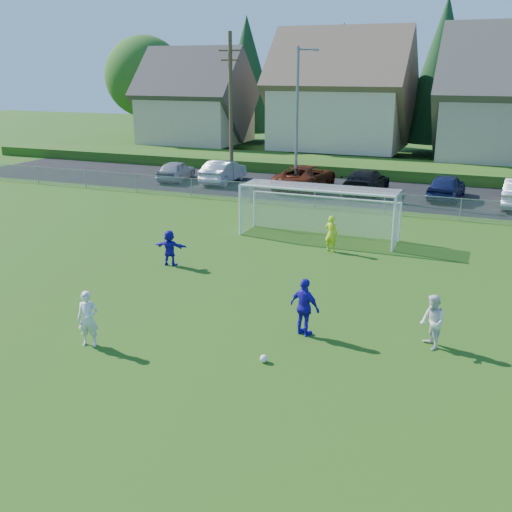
# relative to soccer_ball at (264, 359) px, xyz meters

# --- Properties ---
(ground) EXTENTS (160.00, 160.00, 0.00)m
(ground) POSITION_rel_soccer_ball_xyz_m (-2.18, -3.18, -0.11)
(ground) COLOR #193D0C
(ground) RESTS_ON ground
(asphalt_lot) EXTENTS (60.00, 60.00, 0.00)m
(asphalt_lot) POSITION_rel_soccer_ball_xyz_m (-2.18, 24.32, -0.10)
(asphalt_lot) COLOR black
(asphalt_lot) RESTS_ON ground
(grass_embankment) EXTENTS (70.00, 6.00, 0.80)m
(grass_embankment) POSITION_rel_soccer_ball_xyz_m (-2.18, 31.82, 0.29)
(grass_embankment) COLOR #1E420F
(grass_embankment) RESTS_ON ground
(soccer_ball) EXTENTS (0.22, 0.22, 0.22)m
(soccer_ball) POSITION_rel_soccer_ball_xyz_m (0.00, 0.00, 0.00)
(soccer_ball) COLOR white
(soccer_ball) RESTS_ON ground
(player_white_a) EXTENTS (0.70, 0.57, 1.66)m
(player_white_a) POSITION_rel_soccer_ball_xyz_m (-5.09, -0.91, 0.72)
(player_white_a) COLOR silver
(player_white_a) RESTS_ON ground
(player_white_b) EXTENTS (0.92, 0.98, 1.60)m
(player_white_b) POSITION_rel_soccer_ball_xyz_m (4.14, 2.65, 0.69)
(player_white_b) COLOR silver
(player_white_b) RESTS_ON ground
(player_blue_a) EXTENTS (1.14, 0.78, 1.79)m
(player_blue_a) POSITION_rel_soccer_ball_xyz_m (0.49, 2.12, 0.79)
(player_blue_a) COLOR #1F12AD
(player_blue_a) RESTS_ON ground
(player_blue_b) EXTENTS (1.40, 0.55, 1.47)m
(player_blue_b) POSITION_rel_soccer_ball_xyz_m (-6.64, 6.48, 0.63)
(player_blue_b) COLOR #1F12AD
(player_blue_b) RESTS_ON ground
(goalkeeper) EXTENTS (0.66, 0.51, 1.61)m
(goalkeeper) POSITION_rel_soccer_ball_xyz_m (-1.05, 10.82, 0.69)
(goalkeeper) COLOR #D1EC1B
(goalkeeper) RESTS_ON ground
(car_a) EXTENTS (2.12, 4.31, 1.41)m
(car_a) POSITION_rel_soccer_ball_xyz_m (-15.91, 23.54, 0.60)
(car_a) COLOR #94959A
(car_a) RESTS_ON ground
(car_b) EXTENTS (1.78, 4.82, 1.58)m
(car_b) POSITION_rel_soccer_ball_xyz_m (-12.39, 23.99, 0.68)
(car_b) COLOR #BDBDBD
(car_b) RESTS_ON ground
(car_c) EXTENTS (3.14, 6.08, 1.64)m
(car_c) POSITION_rel_soccer_ball_xyz_m (-6.35, 23.83, 0.71)
(car_c) COLOR #561A09
(car_c) RESTS_ON ground
(car_d) EXTENTS (2.35, 5.42, 1.55)m
(car_d) POSITION_rel_soccer_ball_xyz_m (-2.34, 24.03, 0.67)
(car_d) COLOR black
(car_d) RESTS_ON ground
(car_e) EXTENTS (2.22, 4.66, 1.54)m
(car_e) POSITION_rel_soccer_ball_xyz_m (2.60, 24.25, 0.66)
(car_e) COLOR #131A44
(car_e) RESTS_ON ground
(soccer_goal) EXTENTS (7.42, 1.90, 2.50)m
(soccer_goal) POSITION_rel_soccer_ball_xyz_m (-2.18, 12.87, 1.52)
(soccer_goal) COLOR white
(soccer_goal) RESTS_ON ground
(chainlink_fence) EXTENTS (52.06, 0.06, 1.20)m
(chainlink_fence) POSITION_rel_soccer_ball_xyz_m (-2.18, 18.82, 0.52)
(chainlink_fence) COLOR gray
(chainlink_fence) RESTS_ON ground
(streetlight) EXTENTS (1.38, 0.18, 9.00)m
(streetlight) POSITION_rel_soccer_ball_xyz_m (-6.62, 22.82, 4.73)
(streetlight) COLOR slate
(streetlight) RESTS_ON ground
(utility_pole) EXTENTS (1.60, 0.26, 10.00)m
(utility_pole) POSITION_rel_soccer_ball_xyz_m (-11.68, 23.82, 5.04)
(utility_pole) COLOR #473321
(utility_pole) RESTS_ON ground
(houses_row) EXTENTS (53.90, 11.45, 13.27)m
(houses_row) POSITION_rel_soccer_ball_xyz_m (-0.20, 39.28, 7.22)
(houses_row) COLOR tan
(houses_row) RESTS_ON ground
(tree_row) EXTENTS (65.98, 12.36, 13.80)m
(tree_row) POSITION_rel_soccer_ball_xyz_m (-1.13, 45.56, 6.80)
(tree_row) COLOR #382616
(tree_row) RESTS_ON ground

